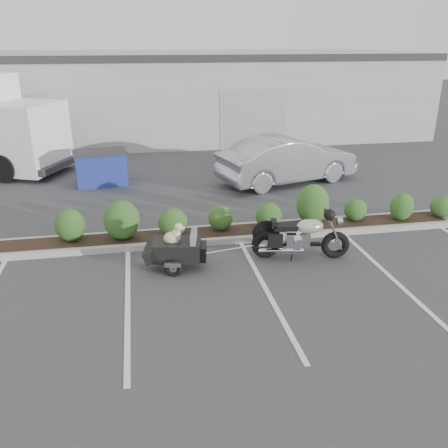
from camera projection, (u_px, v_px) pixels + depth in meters
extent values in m
plane|color=#38383A|center=(202.00, 281.00, 9.73)|extent=(90.00, 90.00, 0.00)
cube|color=#9E9E93|center=(229.00, 233.00, 11.89)|extent=(12.00, 1.00, 0.15)
cube|color=#9EA099|center=(155.00, 93.00, 24.55)|extent=(26.00, 10.00, 4.00)
torus|color=black|center=(265.00, 245.00, 10.66)|extent=(0.66, 0.28, 0.64)
torus|color=black|center=(335.00, 245.00, 10.65)|extent=(0.66, 0.28, 0.64)
cylinder|color=silver|center=(265.00, 245.00, 10.66)|extent=(0.28, 0.16, 0.27)
cylinder|color=silver|center=(335.00, 245.00, 10.65)|extent=(0.24, 0.14, 0.23)
cylinder|color=silver|center=(335.00, 232.00, 10.43)|extent=(0.41, 0.12, 0.85)
cylinder|color=silver|center=(333.00, 229.00, 10.61)|extent=(0.41, 0.12, 0.85)
cylinder|color=silver|center=(328.00, 215.00, 10.39)|extent=(0.16, 0.66, 0.03)
cylinder|color=silver|center=(340.00, 222.00, 10.44)|extent=(0.14, 0.19, 0.17)
sphere|color=black|center=(329.00, 215.00, 10.08)|extent=(0.29, 0.29, 0.25)
cube|color=silver|center=(298.00, 239.00, 10.60)|extent=(0.58, 0.42, 0.32)
cube|color=black|center=(301.00, 244.00, 10.65)|extent=(0.86, 0.26, 0.08)
ellipsoid|color=#B5AC91|center=(310.00, 226.00, 10.49)|extent=(0.68, 0.47, 0.31)
cube|color=black|center=(285.00, 227.00, 10.50)|extent=(0.57, 0.38, 0.11)
cube|color=black|center=(274.00, 223.00, 10.47)|extent=(0.17, 0.30, 0.15)
cylinder|color=silver|center=(281.00, 251.00, 10.52)|extent=(1.00, 0.27, 0.09)
cylinder|color=silver|center=(279.00, 244.00, 10.84)|extent=(1.00, 0.27, 0.09)
cube|color=black|center=(275.00, 241.00, 10.33)|extent=(0.34, 0.19, 0.29)
cube|color=black|center=(177.00, 249.00, 10.15)|extent=(1.11, 0.86, 0.40)
cube|color=slate|center=(194.00, 238.00, 10.05)|extent=(0.22, 0.60, 0.29)
cube|color=slate|center=(179.00, 245.00, 10.11)|extent=(0.77, 0.71, 0.04)
cube|color=black|center=(153.00, 252.00, 10.17)|extent=(0.48, 0.74, 0.35)
cube|color=black|center=(202.00, 251.00, 10.16)|extent=(0.28, 0.50, 0.32)
torus|color=black|center=(173.00, 269.00, 9.87)|extent=(0.38, 0.17, 0.37)
torus|color=black|center=(177.00, 252.00, 10.61)|extent=(0.38, 0.17, 0.37)
cube|color=silver|center=(173.00, 265.00, 9.78)|extent=(0.35, 0.14, 0.10)
cube|color=silver|center=(177.00, 247.00, 10.61)|extent=(0.35, 0.14, 0.10)
cylinder|color=black|center=(175.00, 260.00, 10.24)|extent=(0.20, 0.85, 0.04)
cylinder|color=silver|center=(213.00, 254.00, 10.18)|extent=(0.57, 0.14, 0.03)
ellipsoid|color=#CDBD8A|center=(172.00, 238.00, 10.03)|extent=(0.40, 0.31, 0.29)
ellipsoid|color=#CDBD8A|center=(176.00, 235.00, 10.00)|extent=(0.24, 0.23, 0.26)
sphere|color=#CDBD8A|center=(178.00, 227.00, 9.94)|extent=(0.21, 0.21, 0.18)
ellipsoid|color=#CDBD8A|center=(182.00, 228.00, 9.94)|extent=(0.15, 0.10, 0.07)
sphere|color=black|center=(185.00, 228.00, 9.94)|extent=(0.04, 0.04, 0.03)
ellipsoid|color=#CDBD8A|center=(176.00, 227.00, 9.88)|extent=(0.05, 0.05, 0.10)
ellipsoid|color=#CDBD8A|center=(177.00, 225.00, 9.98)|extent=(0.05, 0.05, 0.10)
cylinder|color=#CDBD8A|center=(177.00, 244.00, 10.01)|extent=(0.05, 0.05, 0.11)
cylinder|color=#CDBD8A|center=(178.00, 242.00, 10.12)|extent=(0.05, 0.05, 0.11)
imported|color=#ABABB2|center=(288.00, 160.00, 16.09)|extent=(5.09, 2.96, 1.59)
cube|color=navy|center=(101.00, 168.00, 15.99)|extent=(1.78, 1.32, 1.09)
cube|color=#2D2D30|center=(99.00, 152.00, 15.79)|extent=(1.88, 1.42, 0.05)
cube|color=white|center=(26.00, 137.00, 16.93)|extent=(2.99, 3.16, 2.39)
cube|color=black|center=(27.00, 146.00, 17.05)|extent=(0.91, 1.92, 1.09)
cylinder|color=black|center=(3.00, 168.00, 16.21)|extent=(1.02, 0.67, 0.98)
cylinder|color=black|center=(43.00, 153.00, 18.37)|extent=(1.02, 0.67, 0.98)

